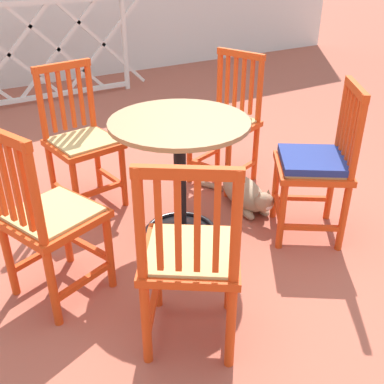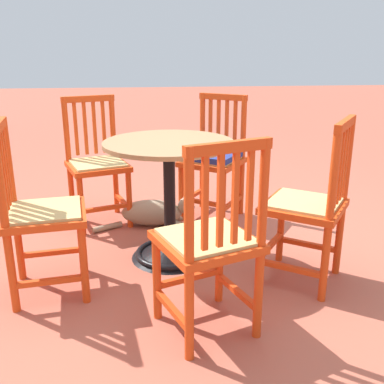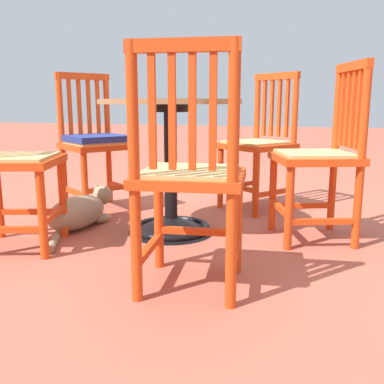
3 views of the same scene
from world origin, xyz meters
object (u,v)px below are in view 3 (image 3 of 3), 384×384
orange_chair_by_planter (190,178)px  tabby_cat (81,211)px  cafe_table (171,182)px  orange_chair_at_corner (320,158)px  orange_chair_facing_out (95,144)px  orange_chair_near_fence (260,145)px  orange_chair_tucked_in (9,161)px

orange_chair_by_planter → tabby_cat: (0.87, -0.62, -0.34)m
cafe_table → tabby_cat: 0.57m
orange_chair_at_corner → tabby_cat: (1.31, 0.19, -0.34)m
orange_chair_facing_out → tabby_cat: size_ratio=1.23×
cafe_table → orange_chair_by_planter: (-0.33, 0.68, 0.15)m
cafe_table → orange_chair_by_planter: size_ratio=0.83×
orange_chair_near_fence → orange_chair_tucked_in: bearing=49.8°
orange_chair_facing_out → orange_chair_at_corner: bearing=170.6°
cafe_table → orange_chair_facing_out: size_ratio=0.83×
orange_chair_at_corner → orange_chair_tucked_in: bearing=23.1°
orange_chair_at_corner → orange_chair_by_planter: size_ratio=1.00×
orange_chair_facing_out → orange_chair_tucked_in: bearing=91.7°
orange_chair_near_fence → orange_chair_by_planter: (0.04, 1.41, 0.00)m
orange_chair_at_corner → orange_chair_tucked_in: 1.55m
orange_chair_facing_out → orange_chair_by_planter: 1.46m
orange_chair_at_corner → orange_chair_facing_out: 1.47m
orange_chair_facing_out → orange_chair_tucked_in: same height
orange_chair_by_planter → orange_chair_at_corner: bearing=-118.8°
orange_chair_near_fence → orange_chair_facing_out: bearing=18.8°
orange_chair_near_fence → orange_chair_by_planter: 1.41m
orange_chair_facing_out → orange_chair_near_fence: bearing=-161.2°
orange_chair_by_planter → tabby_cat: size_ratio=1.23×
orange_chair_tucked_in → orange_chair_by_planter: size_ratio=1.00×
orange_chair_near_fence → tabby_cat: bearing=41.1°
orange_chair_by_planter → orange_chair_tucked_in: bearing=-11.4°
cafe_table → orange_chair_by_planter: bearing=116.0°
cafe_table → orange_chair_facing_out: (0.68, -0.37, 0.16)m
orange_chair_by_planter → orange_chair_near_fence: bearing=-91.5°
orange_chair_facing_out → orange_chair_tucked_in: 0.85m
orange_chair_tucked_in → orange_chair_by_planter: 1.01m
cafe_table → orange_chair_at_corner: orange_chair_at_corner is taller
cafe_table → tabby_cat: cafe_table is taller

